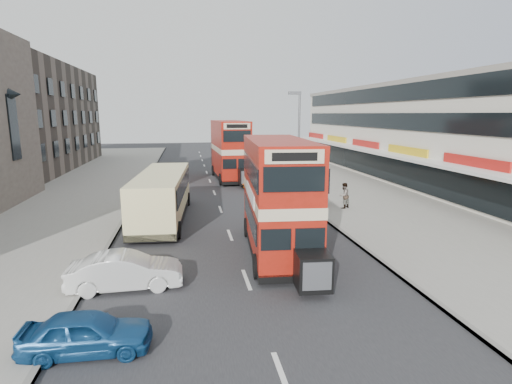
{
  "coord_description": "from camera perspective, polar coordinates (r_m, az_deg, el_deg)",
  "views": [
    {
      "loc": [
        -2.18,
        -12.69,
        6.43
      ],
      "look_at": [
        1.2,
        6.69,
        2.59
      ],
      "focal_mm": 28.13,
      "sensor_mm": 36.0,
      "label": 1
    }
  ],
  "objects": [
    {
      "name": "pavement_right",
      "position": [
        36.19,
        13.35,
        0.64
      ],
      "size": [
        12.0,
        90.0,
        0.15
      ],
      "primitive_type": "cube",
      "color": "gray",
      "rests_on": "ground"
    },
    {
      "name": "pedestrian_near",
      "position": [
        27.65,
        12.39,
        -0.47
      ],
      "size": [
        0.78,
        0.71,
        1.76
      ],
      "primitive_type": "imported",
      "rotation": [
        0.0,
        0.0,
        3.68
      ],
      "color": "gray",
      "rests_on": "pavement_right"
    },
    {
      "name": "pavement_left",
      "position": [
        34.72,
        -26.13,
        -0.63
      ],
      "size": [
        12.0,
        90.0,
        0.15
      ],
      "primitive_type": "cube",
      "color": "gray",
      "rests_on": "ground"
    },
    {
      "name": "car_left_front",
      "position": [
        15.95,
        -18.04,
        -10.64
      ],
      "size": [
        4.17,
        1.55,
        1.36
      ],
      "primitive_type": "imported",
      "rotation": [
        0.0,
        0.0,
        1.6
      ],
      "color": "silver",
      "rests_on": "ground"
    },
    {
      "name": "car_right_c",
      "position": [
        46.3,
        -1.49,
        3.94
      ],
      "size": [
        4.24,
        2.1,
        1.39
      ],
      "primitive_type": "imported",
      "rotation": [
        0.0,
        0.0,
        -1.69
      ],
      "color": "#5778AF",
      "rests_on": "ground"
    },
    {
      "name": "ground",
      "position": [
        14.39,
        -0.14,
        -15.49
      ],
      "size": [
        160.0,
        160.0,
        0.0
      ],
      "primitive_type": "plane",
      "color": "#28282B",
      "rests_on": "ground"
    },
    {
      "name": "kerb_right",
      "position": [
        34.31,
        4.25,
        0.35
      ],
      "size": [
        0.2,
        90.0,
        0.16
      ],
      "primitive_type": "cube",
      "color": "gray",
      "rests_on": "ground"
    },
    {
      "name": "kerb_left",
      "position": [
        33.53,
        -16.42,
        -0.32
      ],
      "size": [
        0.2,
        90.0,
        0.16
      ],
      "primitive_type": "cube",
      "color": "gray",
      "rests_on": "ground"
    },
    {
      "name": "bus_second",
      "position": [
        39.74,
        -3.72,
        5.99
      ],
      "size": [
        3.16,
        10.17,
        5.58
      ],
      "rotation": [
        0.0,
        0.0,
        3.18
      ],
      "color": "black",
      "rests_on": "ground"
    },
    {
      "name": "road_surface",
      "position": [
        33.39,
        -5.96,
        -0.1
      ],
      "size": [
        12.0,
        90.0,
        0.01
      ],
      "primitive_type": "cube",
      "color": "#28282B",
      "rests_on": "ground"
    },
    {
      "name": "car_left_near",
      "position": [
        12.42,
        -22.92,
        -17.94
      ],
      "size": [
        3.49,
        1.48,
        1.18
      ],
      "primitive_type": "imported",
      "rotation": [
        0.0,
        0.0,
        1.55
      ],
      "color": "navy",
      "rests_on": "ground"
    },
    {
      "name": "car_right_b",
      "position": [
        35.09,
        1.42,
        1.49
      ],
      "size": [
        4.4,
        2.24,
        1.19
      ],
      "primitive_type": "imported",
      "rotation": [
        0.0,
        0.0,
        -1.51
      ],
      "color": "orange",
      "rests_on": "ground"
    },
    {
      "name": "coach",
      "position": [
        25.08,
        -13.18,
        -0.34
      ],
      "size": [
        3.32,
        10.42,
        2.72
      ],
      "rotation": [
        0.0,
        0.0,
        -0.07
      ],
      "color": "black",
      "rests_on": "ground"
    },
    {
      "name": "brick_terrace",
      "position": [
        54.43,
        -31.68,
        8.99
      ],
      "size": [
        14.0,
        28.0,
        12.0
      ],
      "primitive_type": "cube",
      "color": "#66594C",
      "rests_on": "ground"
    },
    {
      "name": "commercial_row",
      "position": [
        41.18,
        22.85,
        7.79
      ],
      "size": [
        9.9,
        46.2,
        9.3
      ],
      "color": "beige",
      "rests_on": "ground"
    },
    {
      "name": "bus_main",
      "position": [
        18.44,
        3.1,
        -0.62
      ],
      "size": [
        3.2,
        9.49,
        5.13
      ],
      "rotation": [
        0.0,
        0.0,
        3.06
      ],
      "color": "black",
      "rests_on": "ground"
    },
    {
      "name": "cyclist",
      "position": [
        36.23,
        0.88,
        1.88
      ],
      "size": [
        0.84,
        1.98,
        1.98
      ],
      "rotation": [
        0.0,
        0.0,
        0.09
      ],
      "color": "gray",
      "rests_on": "ground"
    },
    {
      "name": "street_lamp",
      "position": [
        31.94,
        5.99,
        8.05
      ],
      "size": [
        1.0,
        0.2,
        8.12
      ],
      "color": "slate",
      "rests_on": "ground"
    },
    {
      "name": "car_right_a",
      "position": [
        28.15,
        4.89,
        -0.76
      ],
      "size": [
        4.93,
        2.51,
        1.37
      ],
      "primitive_type": "imported",
      "rotation": [
        0.0,
        0.0,
        -1.7
      ],
      "color": "maroon",
      "rests_on": "ground"
    }
  ]
}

